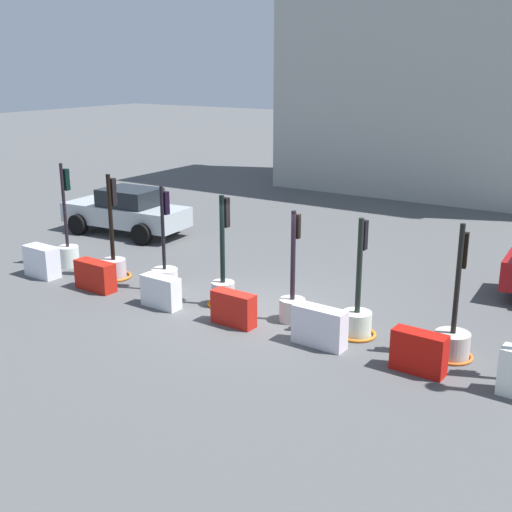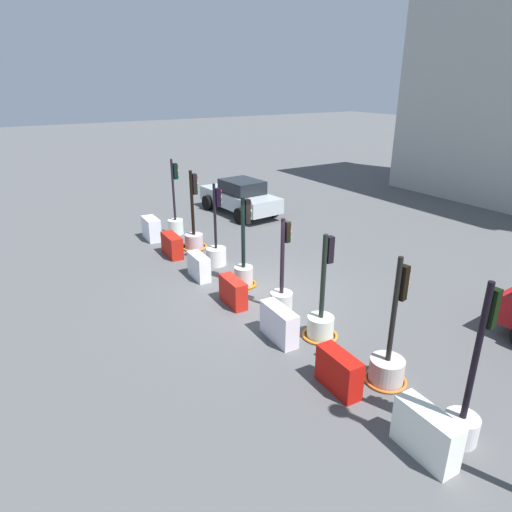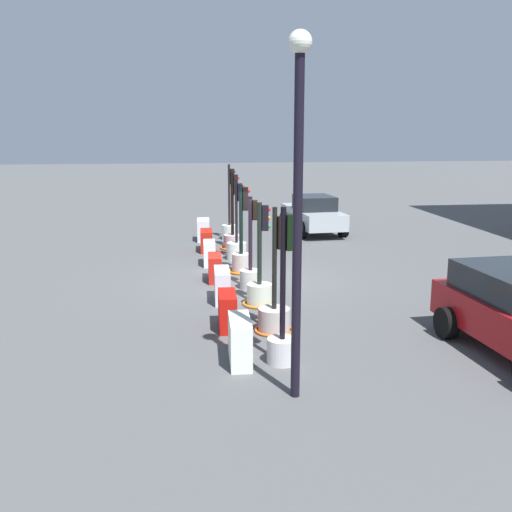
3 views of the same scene
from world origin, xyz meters
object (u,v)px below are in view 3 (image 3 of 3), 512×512
object	(u,v)px
traffic_light_0	(230,225)
construction_barrier_2	(209,253)
construction_barrier_4	(222,286)
construction_barrier_0	(203,230)
traffic_light_7	(283,329)
construction_barrier_1	(206,241)
construction_barrier_5	(227,311)
car_silver_hatchback	(313,214)
traffic_light_6	(275,312)
traffic_light_1	(233,236)
traffic_light_2	(237,245)
traffic_light_3	(242,255)
street_lamp_post	(298,185)
construction_barrier_6	(240,341)
traffic_light_5	(260,287)
construction_barrier_3	(215,268)
traffic_light_4	(251,270)

from	to	relation	value
traffic_light_0	construction_barrier_2	size ratio (longest dim) A/B	2.90
construction_barrier_4	construction_barrier_2	bearing A→B (deg)	-178.95
construction_barrier_0	construction_barrier_2	distance (m)	4.30
traffic_light_7	construction_barrier_1	distance (m)	10.80
construction_barrier_5	car_silver_hatchback	distance (m)	12.93
traffic_light_6	construction_barrier_0	xyz separation A→B (m)	(-11.03, -1.01, -0.01)
traffic_light_1	construction_barrier_5	distance (m)	9.01
construction_barrier_5	car_silver_hatchback	xyz separation A→B (m)	(-12.03, 4.74, 0.39)
construction_barrier_5	traffic_light_2	bearing A→B (deg)	172.35
traffic_light_3	traffic_light_6	xyz separation A→B (m)	(5.54, 0.10, -0.13)
traffic_light_3	traffic_light_1	bearing A→B (deg)	178.55
traffic_light_2	car_silver_hatchback	xyz separation A→B (m)	(-4.94, 3.78, 0.28)
traffic_light_6	traffic_light_1	bearing A→B (deg)	-179.95
construction_barrier_4	street_lamp_post	distance (m)	6.55
construction_barrier_6	traffic_light_7	bearing A→B (deg)	82.03
construction_barrier_4	construction_barrier_0	bearing A→B (deg)	-179.57
traffic_light_0	construction_barrier_4	distance (m)	8.74
traffic_light_6	car_silver_hatchback	world-z (taller)	traffic_light_6
traffic_light_0	traffic_light_5	xyz separation A→B (m)	(9.11, -0.09, -0.13)
traffic_light_7	construction_barrier_2	bearing A→B (deg)	-174.04
car_silver_hatchback	traffic_light_0	bearing A→B (deg)	-71.89
traffic_light_5	traffic_light_2	bearing A→B (deg)	-179.81
construction_barrier_3	traffic_light_0	bearing A→B (deg)	170.94
construction_barrier_6	street_lamp_post	world-z (taller)	street_lamp_post
traffic_light_3	traffic_light_4	xyz separation A→B (m)	(1.91, 0.04, -0.03)
traffic_light_6	construction_barrier_6	world-z (taller)	traffic_light_6
construction_barrier_1	street_lamp_post	xyz separation A→B (m)	(12.20, 0.81, 3.14)
car_silver_hatchback	traffic_light_5	bearing A→B (deg)	-20.06
traffic_light_1	construction_barrier_4	size ratio (longest dim) A/B	2.45
traffic_light_2	traffic_light_5	world-z (taller)	traffic_light_2
traffic_light_0	traffic_light_3	bearing A→B (deg)	-1.56
construction_barrier_5	traffic_light_4	bearing A→B (deg)	164.04
construction_barrier_1	traffic_light_1	bearing A→B (deg)	108.32
traffic_light_6	construction_barrier_5	world-z (taller)	traffic_light_6
construction_barrier_5	street_lamp_post	xyz separation A→B (m)	(3.57, 0.81, 3.11)
traffic_light_4	construction_barrier_6	world-z (taller)	traffic_light_4
construction_barrier_5	construction_barrier_6	size ratio (longest dim) A/B	0.92
construction_barrier_2	street_lamp_post	xyz separation A→B (m)	(9.96, 0.83, 3.13)
traffic_light_0	traffic_light_4	world-z (taller)	traffic_light_0
construction_barrier_3	traffic_light_4	bearing A→B (deg)	43.45
construction_barrier_2	construction_barrier_1	bearing A→B (deg)	179.45
traffic_light_0	construction_barrier_0	distance (m)	1.08
construction_barrier_2	construction_barrier_6	bearing A→B (deg)	0.56
traffic_light_6	construction_barrier_5	bearing A→B (deg)	-108.66
construction_barrier_1	construction_barrier_5	xyz separation A→B (m)	(8.63, 0.00, 0.02)
traffic_light_0	construction_barrier_5	distance (m)	10.88
traffic_light_0	construction_barrier_4	bearing A→B (deg)	-6.58
traffic_light_4	car_silver_hatchback	world-z (taller)	traffic_light_4
traffic_light_4	traffic_light_6	distance (m)	3.64
traffic_light_7	construction_barrier_4	world-z (taller)	traffic_light_7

